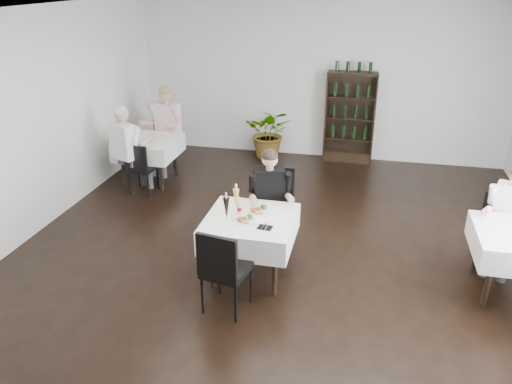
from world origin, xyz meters
TOP-DOWN VIEW (x-y plane):
  - room_shell at (0.00, 0.00)m, footprint 9.00×9.00m
  - wine_shelf at (0.60, 4.31)m, footprint 0.90×0.28m
  - main_table at (-0.30, 0.00)m, footprint 1.03×1.03m
  - left_table at (-2.70, 2.50)m, footprint 0.98×0.98m
  - potted_tree at (-0.92, 4.20)m, footprint 0.92×0.80m
  - main_chair_far at (-0.17, 0.85)m, footprint 0.50×0.50m
  - main_chair_near at (-0.41, -0.78)m, footprint 0.53×0.53m
  - left_chair_far at (-2.75, 3.32)m, footprint 0.51×0.51m
  - left_chair_near at (-2.62, 1.94)m, footprint 0.42×0.42m
  - right_chair_far at (2.62, 0.88)m, footprint 0.45×0.46m
  - diner_main at (-0.18, 0.58)m, footprint 0.59×0.64m
  - diner_left_far at (-2.59, 3.01)m, footprint 0.64×0.67m
  - diner_left_near at (-2.79, 1.97)m, footprint 0.66×0.70m
  - diner_right_far at (2.66, 0.80)m, footprint 0.60×0.63m
  - plate_far at (-0.23, 0.16)m, footprint 0.31×0.31m
  - plate_near at (-0.33, -0.11)m, footprint 0.32×0.32m
  - pilsner_dark at (-0.56, -0.10)m, footprint 0.08×0.08m
  - pilsner_lager at (-0.51, 0.15)m, footprint 0.08×0.08m
  - coke_bottle at (-0.44, 0.04)m, footprint 0.06×0.06m
  - napkin_cutlery at (-0.08, -0.21)m, footprint 0.17×0.18m

SIDE VIEW (x-z plane):
  - potted_tree at x=-0.92m, z-range 0.00..1.00m
  - left_chair_near at x=-2.62m, z-range 0.06..0.94m
  - left_chair_far at x=-2.75m, z-range 0.07..0.99m
  - right_chair_far at x=2.62m, z-range 0.07..1.00m
  - main_chair_near at x=-0.41m, z-range 0.07..1.06m
  - main_chair_far at x=-0.17m, z-range 0.07..1.12m
  - left_table at x=-2.70m, z-range 0.24..1.01m
  - main_table at x=-0.30m, z-range 0.24..1.01m
  - napkin_cutlery at x=-0.08m, z-range 0.77..0.78m
  - plate_near at x=-0.33m, z-range 0.75..0.83m
  - plate_far at x=-0.23m, z-range 0.75..0.83m
  - diner_right_far at x=2.66m, z-range 0.11..1.47m
  - diner_main at x=-0.18m, z-range 0.11..1.52m
  - wine_shelf at x=0.60m, z-range -0.03..1.72m
  - diner_left_near at x=-2.79m, z-range 0.12..1.60m
  - coke_bottle at x=-0.44m, z-range 0.75..0.98m
  - diner_left_far at x=-2.59m, z-range 0.13..1.69m
  - pilsner_dark at x=-0.56m, z-range 0.74..1.08m
  - pilsner_lager at x=-0.51m, z-range 0.74..1.08m
  - room_shell at x=0.00m, z-range -3.00..6.00m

